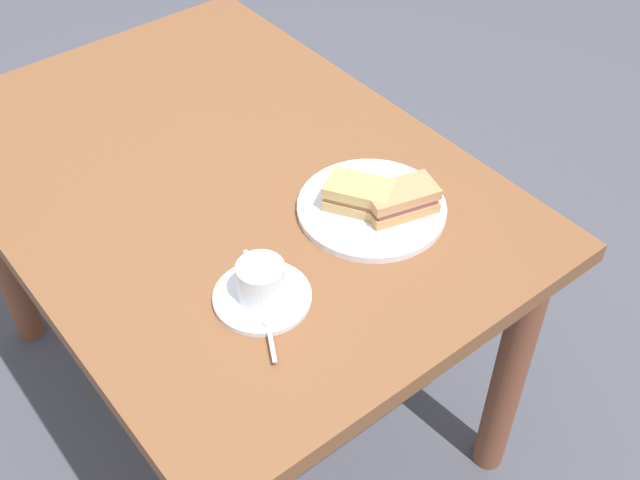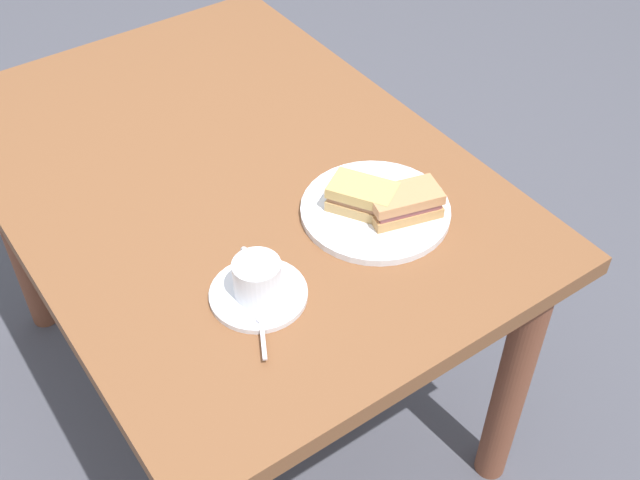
# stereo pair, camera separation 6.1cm
# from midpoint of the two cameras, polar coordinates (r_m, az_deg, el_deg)

# --- Properties ---
(ground_plane) EXTENTS (6.00, 6.00, 0.00)m
(ground_plane) POSITION_cam_midpoint_polar(r_m,az_deg,el_deg) (2.09, -6.30, -10.61)
(ground_plane) COLOR #474852
(dining_table) EXTENTS (1.19, 0.84, 0.72)m
(dining_table) POSITION_cam_midpoint_polar(r_m,az_deg,el_deg) (1.64, -7.92, 1.85)
(dining_table) COLOR brown
(dining_table) RESTS_ON ground_plane
(sandwich_plate) EXTENTS (0.27, 0.27, 0.01)m
(sandwich_plate) POSITION_cam_midpoint_polar(r_m,az_deg,el_deg) (1.46, 2.51, 2.27)
(sandwich_plate) COLOR white
(sandwich_plate) RESTS_ON dining_table
(sandwich_front) EXTENTS (0.14, 0.12, 0.05)m
(sandwich_front) POSITION_cam_midpoint_polar(r_m,az_deg,el_deg) (1.43, 1.55, 3.19)
(sandwich_front) COLOR tan
(sandwich_front) RESTS_ON sandwich_plate
(sandwich_back) EXTENTS (0.10, 0.14, 0.05)m
(sandwich_back) POSITION_cam_midpoint_polar(r_m,az_deg,el_deg) (1.43, 4.57, 2.86)
(sandwich_back) COLOR tan
(sandwich_back) RESTS_ON sandwich_plate
(coffee_saucer) EXTENTS (0.16, 0.16, 0.01)m
(coffee_saucer) POSITION_cam_midpoint_polar(r_m,az_deg,el_deg) (1.31, -5.48, -4.10)
(coffee_saucer) COLOR white
(coffee_saucer) RESTS_ON dining_table
(coffee_cup) EXTENTS (0.11, 0.08, 0.07)m
(coffee_cup) POSITION_cam_midpoint_polar(r_m,az_deg,el_deg) (1.28, -5.63, -2.85)
(coffee_cup) COLOR white
(coffee_cup) RESTS_ON coffee_saucer
(spoon) EXTENTS (0.09, 0.06, 0.01)m
(spoon) POSITION_cam_midpoint_polar(r_m,az_deg,el_deg) (1.26, -5.09, -6.36)
(spoon) COLOR silver
(spoon) RESTS_ON coffee_saucer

